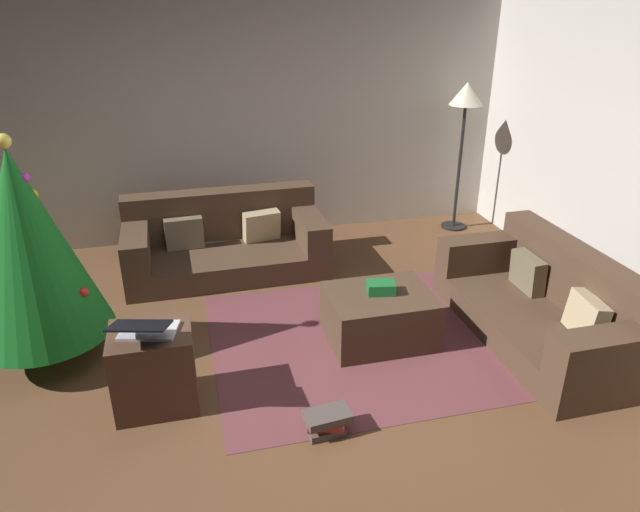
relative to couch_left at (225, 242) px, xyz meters
name	(u,v)px	position (x,y,z in m)	size (l,w,h in m)	color
ground_plane	(277,407)	(0.11, -2.25, -0.27)	(6.40, 6.40, 0.00)	brown
rear_partition	(221,118)	(0.11, 0.89, 1.03)	(6.40, 0.12, 2.60)	beige
couch_left	(225,242)	(0.00, 0.00, 0.00)	(1.90, 0.95, 0.72)	#473323
couch_right	(550,305)	(2.36, -1.89, 0.00)	(0.90, 1.88, 0.70)	#473323
ottoman	(379,316)	(1.04, -1.62, -0.07)	(0.80, 0.64, 0.40)	#473323
gift_box	(381,288)	(1.05, -1.60, 0.17)	(0.21, 0.15, 0.09)	#19662D
tv_remote	(385,284)	(1.12, -1.49, 0.14)	(0.05, 0.16, 0.02)	black
christmas_tree	(27,245)	(-1.43, -1.28, 0.65)	(0.97, 0.97, 1.70)	brown
side_table	(154,368)	(-0.65, -2.01, 0.01)	(0.52, 0.44, 0.55)	#4C3323
laptop	(145,329)	(-0.66, -2.07, 0.34)	(0.43, 0.45, 0.17)	silver
book_stack	(326,421)	(0.37, -2.56, -0.19)	(0.30, 0.23, 0.15)	#4C423D
corner_lamp	(466,105)	(2.68, 0.44, 1.13)	(0.36, 0.36, 1.64)	black
area_rug	(378,338)	(1.04, -1.62, -0.27)	(2.60, 2.00, 0.01)	brown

